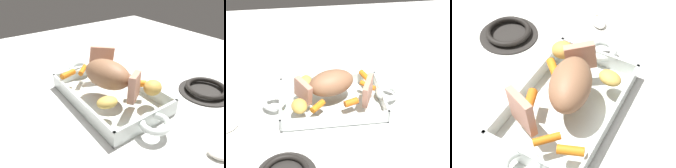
# 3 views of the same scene
# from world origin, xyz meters

# --- Properties ---
(ground_plane) EXTENTS (1.66, 1.66, 0.00)m
(ground_plane) POSITION_xyz_m (0.00, 0.00, 0.00)
(ground_plane) COLOR silver
(roasting_dish) EXTENTS (0.46, 0.22, 0.05)m
(roasting_dish) POSITION_xyz_m (0.00, 0.00, 0.02)
(roasting_dish) COLOR silver
(roasting_dish) RESTS_ON ground_plane
(pork_roast) EXTENTS (0.17, 0.13, 0.08)m
(pork_roast) POSITION_xyz_m (0.00, 0.01, 0.09)
(pork_roast) COLOR #946647
(pork_roast) RESTS_ON roasting_dish
(roast_slice_thick) EXTENTS (0.06, 0.08, 0.08)m
(roast_slice_thick) POSITION_xyz_m (-0.09, -0.02, 0.08)
(roast_slice_thick) COLOR tan
(roast_slice_thick) RESTS_ON roasting_dish
(roast_slice_outer) EXTENTS (0.05, 0.09, 0.09)m
(roast_slice_outer) POSITION_xyz_m (0.11, -0.05, 0.09)
(roast_slice_outer) COLOR tan
(roast_slice_outer) RESTS_ON roasting_dish
(baby_carrot_center_right) EXTENTS (0.05, 0.05, 0.02)m
(baby_carrot_center_right) POSITION_xyz_m (-0.05, -0.07, 0.06)
(baby_carrot_center_right) COLOR orange
(baby_carrot_center_right) RESTS_ON roasting_dish
(baby_carrot_center_left) EXTENTS (0.04, 0.06, 0.02)m
(baby_carrot_center_left) POSITION_xyz_m (0.13, 0.07, 0.06)
(baby_carrot_center_left) COLOR orange
(baby_carrot_center_left) RESTS_ON roasting_dish
(baby_carrot_northeast) EXTENTS (0.05, 0.04, 0.02)m
(baby_carrot_northeast) POSITION_xyz_m (0.06, -0.06, 0.06)
(baby_carrot_northeast) COLOR orange
(baby_carrot_northeast) RESTS_ON roasting_dish
(baby_carrot_northwest) EXTENTS (0.05, 0.05, 0.02)m
(baby_carrot_northwest) POSITION_xyz_m (0.13, 0.02, 0.06)
(baby_carrot_northwest) COLOR orange
(baby_carrot_northwest) RESTS_ON roasting_dish
(potato_near_roast) EXTENTS (0.05, 0.06, 0.03)m
(potato_near_roast) POSITION_xyz_m (-0.08, 0.07, 0.06)
(potato_near_roast) COLOR gold
(potato_near_roast) RESTS_ON roasting_dish
(potato_whole) EXTENTS (0.06, 0.07, 0.04)m
(potato_whole) POSITION_xyz_m (-0.11, -0.07, 0.07)
(potato_whole) COLOR gold
(potato_whole) RESTS_ON roasting_dish
(stove_burner_rear) EXTENTS (0.17, 0.17, 0.03)m
(stove_burner_rear) POSITION_xyz_m (-0.15, -0.28, 0.01)
(stove_burner_rear) COLOR #282623
(stove_burner_rear) RESTS_ON ground_plane
(serving_spoon) EXTENTS (0.16, 0.16, 0.02)m
(serving_spoon) POSITION_xyz_m (-0.37, -0.11, 0.01)
(serving_spoon) COLOR white
(serving_spoon) RESTS_ON ground_plane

